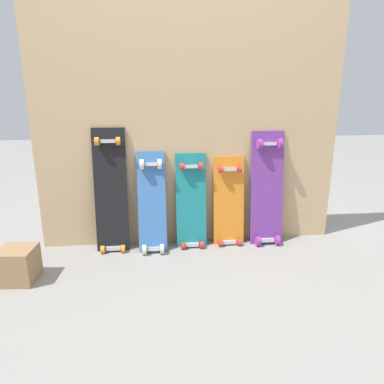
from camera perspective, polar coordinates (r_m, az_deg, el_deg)
name	(u,v)px	position (r m, az deg, el deg)	size (l,w,h in m)	color
ground_plane	(191,243)	(2.71, -0.16, -8.17)	(12.00, 12.00, 0.00)	gray
plywood_wall_panel	(190,122)	(2.55, -0.35, 11.17)	(2.15, 0.04, 1.79)	tan
skateboard_black	(111,196)	(2.56, -12.80, -0.56)	(0.23, 0.18, 0.93)	black
skateboard_blue	(152,207)	(2.53, -6.40, -2.34)	(0.20, 0.24, 0.76)	#386BAD
skateboard_teal	(191,206)	(2.58, -0.10, -2.18)	(0.22, 0.17, 0.75)	#197A7F
skateboard_orange	(229,206)	(2.64, 5.91, -2.19)	(0.22, 0.15, 0.72)	orange
skateboard_purple	(267,193)	(2.67, 11.88, -0.09)	(0.24, 0.18, 0.89)	#6B338C
wooden_crate	(18,265)	(2.41, -26.04, -10.37)	(0.21, 0.21, 0.21)	#99724C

